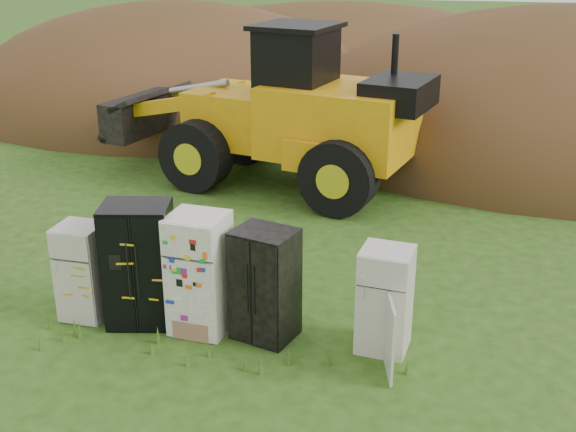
% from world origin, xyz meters
% --- Properties ---
extents(ground, '(120.00, 120.00, 0.00)m').
position_xyz_m(ground, '(0.00, 0.00, 0.00)').
color(ground, '#294512').
rests_on(ground, ground).
extents(fridge_leftmost, '(0.72, 0.69, 1.56)m').
position_xyz_m(fridge_leftmost, '(-2.47, 0.00, 0.78)').
color(fridge_leftmost, silver).
rests_on(fridge_leftmost, ground).
extents(fridge_black_side, '(1.16, 0.99, 1.96)m').
position_xyz_m(fridge_black_side, '(-1.53, 0.03, 0.98)').
color(fridge_black_side, black).
rests_on(fridge_black_side, ground).
extents(fridge_sticker, '(0.92, 0.86, 1.90)m').
position_xyz_m(fridge_sticker, '(-0.54, -0.02, 0.95)').
color(fridge_sticker, white).
rests_on(fridge_sticker, ground).
extents(fridge_dark_mid, '(1.06, 0.96, 1.74)m').
position_xyz_m(fridge_dark_mid, '(0.49, -0.02, 0.87)').
color(fridge_dark_mid, black).
rests_on(fridge_dark_mid, ground).
extents(fridge_open_door, '(0.81, 0.77, 1.60)m').
position_xyz_m(fridge_open_door, '(2.28, -0.02, 0.80)').
color(fridge_open_door, silver).
rests_on(fridge_open_door, ground).
extents(wheel_loader, '(8.54, 5.15, 3.86)m').
position_xyz_m(wheel_loader, '(-1.33, 7.16, 1.93)').
color(wheel_loader, orange).
rests_on(wheel_loader, ground).
extents(dirt_mound_right, '(16.83, 12.35, 7.92)m').
position_xyz_m(dirt_mound_right, '(6.67, 11.98, 0.00)').
color(dirt_mound_right, '#473317').
rests_on(dirt_mound_right, ground).
extents(dirt_mound_left, '(15.21, 11.41, 7.33)m').
position_xyz_m(dirt_mound_left, '(-5.93, 14.02, 0.00)').
color(dirt_mound_left, '#473317').
rests_on(dirt_mound_left, ground).
extents(dirt_mound_back, '(19.35, 12.90, 6.69)m').
position_xyz_m(dirt_mound_back, '(-0.96, 18.35, 0.00)').
color(dirt_mound_back, '#473317').
rests_on(dirt_mound_back, ground).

